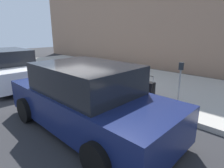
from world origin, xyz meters
TOP-DOWN VIEW (x-y plane):
  - ground_plane at (0.00, 0.00)m, footprint 40.00×40.00m
  - sidewalk_curb at (0.00, -2.50)m, footprint 18.00×5.00m
  - suitcase_black_0 at (-3.25, -0.63)m, footprint 0.38×0.27m
  - suitcase_red_1 at (-2.80, -0.61)m, footprint 0.36×0.25m
  - suitcase_silver_2 at (-2.32, -0.63)m, footprint 0.43×0.23m
  - suitcase_navy_3 at (-1.81, -0.65)m, footprint 0.42×0.25m
  - suitcase_teal_4 at (-1.31, -0.59)m, footprint 0.42×0.24m
  - suitcase_maroon_5 at (-0.83, -0.61)m, footprint 0.36×0.25m
  - fire_hydrant at (-0.04, -0.63)m, footprint 0.39×0.21m
  - bollard_post at (0.74, -0.48)m, footprint 0.14×0.14m
  - parking_meter at (-4.17, -0.88)m, footprint 0.12×0.09m
  - parked_car_navy_0 at (-3.13, 1.84)m, footprint 4.50×2.06m
  - parked_car_white_1 at (2.52, 1.84)m, footprint 4.67×2.18m

SIDE VIEW (x-z plane):
  - ground_plane at x=0.00m, z-range 0.00..0.00m
  - sidewalk_curb at x=0.00m, z-range 0.00..0.14m
  - suitcase_black_0 at x=-3.25m, z-range 0.03..0.81m
  - suitcase_maroon_5 at x=-0.83m, z-range -0.01..0.88m
  - suitcase_silver_2 at x=-2.32m, z-range 0.11..0.77m
  - suitcase_red_1 at x=-2.80m, z-range 0.11..0.80m
  - suitcase_navy_3 at x=-1.81m, z-range -0.02..0.99m
  - suitcase_teal_4 at x=-1.31m, z-range 0.02..0.98m
  - fire_hydrant at x=-0.04m, z-range 0.16..0.87m
  - bollard_post at x=0.74m, z-range 0.14..0.91m
  - parked_car_white_1 at x=2.52m, z-range -0.04..1.49m
  - parked_car_navy_0 at x=-3.13m, z-range -0.05..1.53m
  - parking_meter at x=-4.17m, z-range 0.33..1.60m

